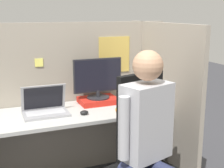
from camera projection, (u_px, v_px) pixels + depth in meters
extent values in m
cube|color=gray|center=(61.00, 101.00, 2.99)|extent=(2.19, 0.04, 1.48)
cube|color=gold|center=(114.00, 55.00, 3.08)|extent=(0.32, 0.01, 0.35)
cube|color=#F4EA66|center=(39.00, 63.00, 2.81)|extent=(0.07, 0.01, 0.07)
cube|color=gray|center=(160.00, 102.00, 2.95)|extent=(0.04, 1.25, 1.48)
cube|color=#B7B7B2|center=(69.00, 113.00, 2.70)|extent=(1.69, 0.62, 0.03)
cube|color=#4C4C51|center=(150.00, 139.00, 3.08)|extent=(0.03, 0.53, 0.70)
cube|color=red|center=(98.00, 100.00, 2.94)|extent=(0.35, 0.25, 0.05)
cylinder|color=#232328|center=(98.00, 97.00, 2.93)|extent=(0.21, 0.21, 0.01)
cylinder|color=#232328|center=(98.00, 94.00, 2.92)|extent=(0.04, 0.04, 0.06)
cube|color=#232328|center=(98.00, 75.00, 2.89)|extent=(0.46, 0.02, 0.31)
cube|color=black|center=(98.00, 75.00, 2.88)|extent=(0.44, 0.00, 0.29)
cube|color=#99999E|center=(46.00, 114.00, 2.60)|extent=(0.37, 0.23, 0.02)
cube|color=silver|center=(46.00, 112.00, 2.61)|extent=(0.32, 0.13, 0.00)
cube|color=#99999E|center=(44.00, 97.00, 2.65)|extent=(0.37, 0.07, 0.23)
cube|color=black|center=(44.00, 98.00, 2.64)|extent=(0.33, 0.06, 0.20)
ellipsoid|color=black|center=(84.00, 113.00, 2.61)|extent=(0.07, 0.05, 0.04)
cube|color=#2D2D33|center=(141.00, 98.00, 3.03)|extent=(0.04, 0.15, 0.04)
cone|color=orange|center=(121.00, 112.00, 2.62)|extent=(0.04, 0.13, 0.04)
cylinder|color=green|center=(117.00, 109.00, 2.69)|extent=(0.02, 0.02, 0.02)
cube|color=black|center=(140.00, 115.00, 2.39)|extent=(0.43, 0.18, 0.66)
cylinder|color=#282D4C|center=(157.00, 168.00, 2.15)|extent=(0.20, 0.33, 0.11)
cube|color=#B2B2B7|center=(146.00, 122.00, 2.13)|extent=(0.38, 0.29, 0.53)
sphere|color=tan|center=(148.00, 65.00, 2.04)|extent=(0.20, 0.20, 0.20)
cylinder|color=#B2B2B7|center=(124.00, 129.00, 2.00)|extent=(0.07, 0.07, 0.43)
cylinder|color=#B2B2B7|center=(166.00, 115.00, 2.26)|extent=(0.07, 0.07, 0.43)
cylinder|color=white|center=(127.00, 95.00, 3.05)|extent=(0.07, 0.07, 0.10)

